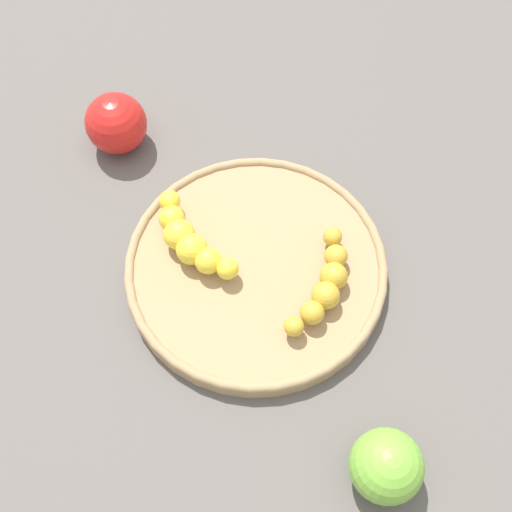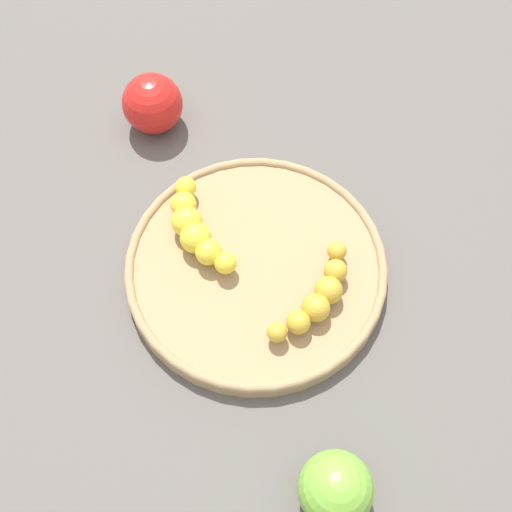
% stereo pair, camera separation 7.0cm
% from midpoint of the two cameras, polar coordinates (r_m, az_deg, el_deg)
% --- Properties ---
extents(ground_plane, '(2.40, 2.40, 0.00)m').
position_cam_midpoint_polar(ground_plane, '(0.73, 2.72, -1.67)').
color(ground_plane, '#56514C').
extents(fruit_bowl, '(0.28, 0.28, 0.02)m').
position_cam_midpoint_polar(fruit_bowl, '(0.72, 2.76, -1.23)').
color(fruit_bowl, '#A08259').
rests_on(fruit_bowl, ground_plane).
extents(banana_yellow, '(0.06, 0.12, 0.03)m').
position_cam_midpoint_polar(banana_yellow, '(0.72, -2.39, 2.10)').
color(banana_yellow, yellow).
rests_on(banana_yellow, fruit_bowl).
extents(banana_spotted, '(0.13, 0.06, 0.03)m').
position_cam_midpoint_polar(banana_spotted, '(0.69, 8.14, -3.66)').
color(banana_spotted, gold).
rests_on(banana_spotted, fruit_bowl).
extents(apple_green, '(0.07, 0.07, 0.07)m').
position_cam_midpoint_polar(apple_green, '(0.64, 10.01, -19.00)').
color(apple_green, '#72B238').
rests_on(apple_green, ground_plane).
extents(apple_red, '(0.07, 0.07, 0.07)m').
position_cam_midpoint_polar(apple_red, '(0.83, -6.25, 12.40)').
color(apple_red, red).
rests_on(apple_red, ground_plane).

